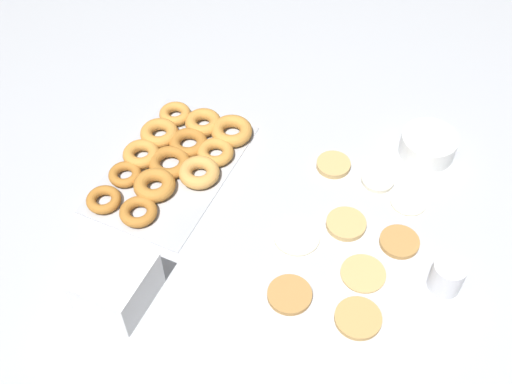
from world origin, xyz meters
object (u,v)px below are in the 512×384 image
at_px(pancake_8, 399,242).
at_px(container_stack, 118,284).
at_px(donut_tray, 176,157).
at_px(pancake_1, 297,236).
at_px(pancake_0, 333,165).
at_px(pancake_3, 290,295).
at_px(batter_bowl, 428,145).
at_px(paper_cup, 447,276).
at_px(pancake_6, 358,318).
at_px(pancake_5, 363,273).
at_px(pancake_7, 378,180).
at_px(pancake_4, 408,201).
at_px(pancake_2, 346,224).

bearing_deg(pancake_8, container_stack, -52.35).
bearing_deg(donut_tray, pancake_1, 76.25).
relative_size(pancake_0, container_stack, 0.57).
bearing_deg(pancake_3, batter_bowl, 163.93).
distance_m(pancake_1, paper_cup, 0.35).
xyz_separation_m(pancake_8, donut_tray, (-0.01, -0.60, 0.01)).
bearing_deg(pancake_6, pancake_5, -166.87).
distance_m(pancake_7, donut_tray, 0.52).
relative_size(pancake_5, pancake_6, 1.01).
bearing_deg(pancake_0, pancake_4, 80.71).
relative_size(pancake_3, pancake_6, 0.97).
height_order(pancake_0, pancake_5, pancake_0).
bearing_deg(pancake_3, pancake_4, 155.99).
bearing_deg(pancake_6, pancake_2, -154.53).
bearing_deg(pancake_0, pancake_1, -0.00).
relative_size(pancake_0, pancake_3, 0.88).
bearing_deg(pancake_7, pancake_5, 11.27).
bearing_deg(pancake_6, pancake_0, -152.84).
bearing_deg(pancake_1, paper_cup, 92.45).
distance_m(pancake_4, pancake_6, 0.36).
bearing_deg(pancake_3, pancake_5, 133.39).
xyz_separation_m(container_stack, paper_cup, (-0.33, 0.63, -0.01)).
height_order(pancake_0, pancake_3, pancake_0).
xyz_separation_m(pancake_1, pancake_8, (-0.08, 0.22, 0.00)).
bearing_deg(pancake_4, pancake_2, -41.24).
bearing_deg(paper_cup, pancake_1, -87.55).
xyz_separation_m(pancake_6, donut_tray, (-0.24, -0.58, 0.01)).
height_order(pancake_3, pancake_8, same).
bearing_deg(pancake_4, pancake_3, -24.01).
distance_m(container_stack, paper_cup, 0.71).
xyz_separation_m(pancake_0, donut_tray, (0.16, -0.38, 0.01)).
height_order(pancake_4, batter_bowl, batter_bowl).
relative_size(pancake_0, donut_tray, 0.19).
bearing_deg(container_stack, pancake_4, 136.47).
height_order(container_stack, paper_cup, container_stack).
bearing_deg(container_stack, pancake_5, 121.08).
distance_m(pancake_2, paper_cup, 0.26).
relative_size(pancake_6, pancake_8, 1.09).
height_order(pancake_2, pancake_3, pancake_2).
xyz_separation_m(pancake_1, pancake_3, (0.15, 0.05, 0.00)).
height_order(pancake_8, container_stack, container_stack).
distance_m(pancake_0, batter_bowl, 0.25).
bearing_deg(pancake_4, batter_bowl, -178.43).
relative_size(pancake_7, batter_bowl, 0.57).
height_order(pancake_8, batter_bowl, batter_bowl).
xyz_separation_m(pancake_5, batter_bowl, (-0.43, 0.03, 0.03)).
distance_m(pancake_2, batter_bowl, 0.33).
xyz_separation_m(pancake_0, paper_cup, (0.23, 0.35, 0.03)).
bearing_deg(donut_tray, pancake_6, 67.67).
height_order(pancake_0, batter_bowl, batter_bowl).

